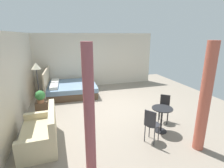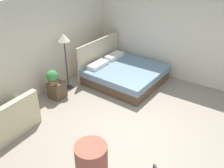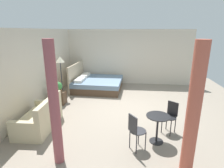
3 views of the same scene
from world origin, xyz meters
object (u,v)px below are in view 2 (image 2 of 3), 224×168
at_px(couch, 4,123).
at_px(bed, 123,73).
at_px(floor_lamp, 64,42).
at_px(potted_plant, 52,77).
at_px(nightstand, 57,90).

bearing_deg(couch, bed, -14.20).
bearing_deg(floor_lamp, bed, -42.25).
relative_size(bed, couch, 1.44).
height_order(couch, floor_lamp, floor_lamp).
distance_m(bed, floor_lamp, 2.10).
relative_size(bed, potted_plant, 5.40).
bearing_deg(potted_plant, couch, -175.29).
relative_size(nightstand, potted_plant, 1.15).
bearing_deg(nightstand, potted_plant, 175.95).
xyz_separation_m(nightstand, potted_plant, (-0.10, 0.01, 0.46)).
bearing_deg(bed, couch, 165.80).
distance_m(potted_plant, floor_lamp, 1.02).
height_order(nightstand, potted_plant, potted_plant).
relative_size(couch, nightstand, 3.26).
distance_m(bed, nightstand, 2.14).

